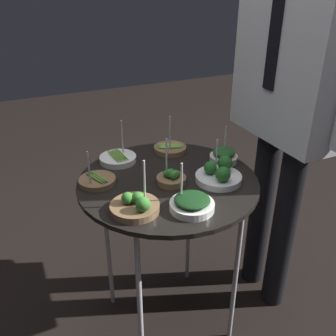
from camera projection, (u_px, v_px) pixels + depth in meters
name	position (u px, v px, depth m)	size (l,w,h in m)	color
ground_plane	(168.00, 318.00, 1.80)	(8.00, 8.00, 0.00)	black
serving_cart	(168.00, 192.00, 1.47)	(0.70, 0.70, 0.77)	black
bowl_broccoli_mid_left	(136.00, 206.00, 1.24)	(0.17, 0.17, 0.17)	brown
bowl_broccoli_front_center	(170.00, 178.00, 1.41)	(0.11, 0.11, 0.17)	brown
bowl_asparagus_mid_right	(170.00, 148.00, 1.67)	(0.14, 0.14, 0.18)	brown
bowl_spinach_back_right	(192.00, 204.00, 1.25)	(0.15, 0.15, 0.16)	white
bowl_spinach_front_left	(224.00, 156.00, 1.57)	(0.12, 0.12, 0.15)	silver
bowl_asparagus_center	(118.00, 158.00, 1.58)	(0.15, 0.15, 0.17)	white
bowl_asparagus_near_rim	(97.00, 181.00, 1.41)	(0.14, 0.14, 0.15)	brown
bowl_broccoli_far_rim	(219.00, 174.00, 1.43)	(0.18, 0.18, 0.15)	silver
waiter_figure	(294.00, 77.00, 1.47)	(0.65, 0.24, 1.76)	black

